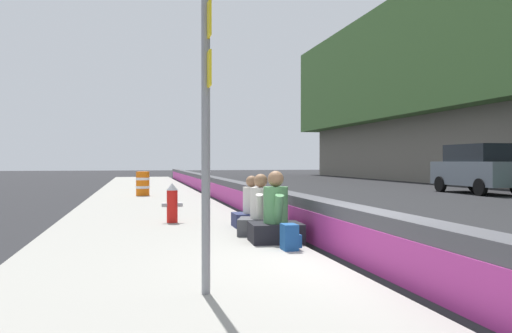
% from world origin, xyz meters
% --- Properties ---
extents(ground_plane, '(160.00, 160.00, 0.00)m').
position_xyz_m(ground_plane, '(0.00, 0.00, 0.00)').
color(ground_plane, '#232326').
rests_on(ground_plane, ground).
extents(sidewalk_strip, '(80.00, 4.40, 0.14)m').
position_xyz_m(sidewalk_strip, '(0.00, 2.65, 0.07)').
color(sidewalk_strip, gray).
rests_on(sidewalk_strip, ground_plane).
extents(jersey_barrier, '(76.00, 0.45, 0.85)m').
position_xyz_m(jersey_barrier, '(0.00, 0.00, 0.42)').
color(jersey_barrier, '#47474C').
rests_on(jersey_barrier, ground_plane).
extents(route_sign_post, '(0.44, 0.09, 3.60)m').
position_xyz_m(route_sign_post, '(-1.29, 2.39, 2.23)').
color(route_sign_post, gray).
rests_on(route_sign_post, sidewalk_strip).
extents(fire_hydrant, '(0.26, 0.46, 0.88)m').
position_xyz_m(fire_hydrant, '(5.18, 2.33, 0.59)').
color(fire_hydrant, red).
rests_on(fire_hydrant, sidewalk_strip).
extents(seated_person_foreground, '(0.78, 0.90, 1.20)m').
position_xyz_m(seated_person_foreground, '(1.93, 0.81, 0.52)').
color(seated_person_foreground, black).
rests_on(seated_person_foreground, sidewalk_strip).
extents(seated_person_middle, '(0.90, 0.98, 1.13)m').
position_xyz_m(seated_person_middle, '(2.88, 0.85, 0.49)').
color(seated_person_middle, '#424247').
rests_on(seated_person_middle, sidewalk_strip).
extents(seated_person_rear, '(0.68, 0.77, 1.07)m').
position_xyz_m(seated_person_rear, '(4.07, 0.76, 0.47)').
color(seated_person_rear, '#23284C').
rests_on(seated_person_rear, sidewalk_strip).
extents(backpack, '(0.32, 0.28, 0.40)m').
position_xyz_m(backpack, '(1.11, 0.79, 0.33)').
color(backpack, navy).
rests_on(backpack, sidewalk_strip).
extents(construction_barrel, '(0.54, 0.54, 0.95)m').
position_xyz_m(construction_barrel, '(14.74, 2.87, 0.62)').
color(construction_barrel, orange).
rests_on(construction_barrel, sidewalk_strip).
extents(parked_car_fourth, '(4.81, 2.07, 2.28)m').
position_xyz_m(parked_car_fourth, '(14.98, -12.24, 1.18)').
color(parked_car_fourth, slate).
rests_on(parked_car_fourth, ground_plane).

